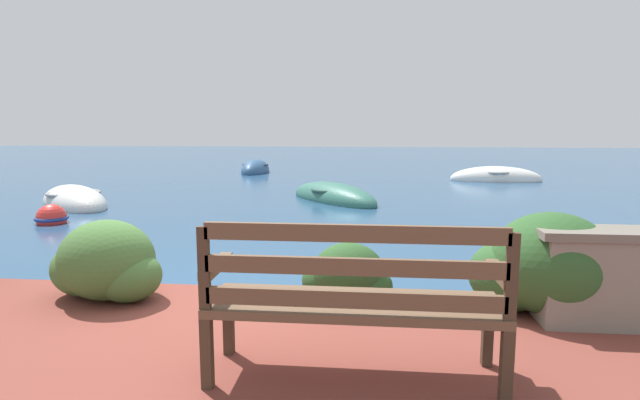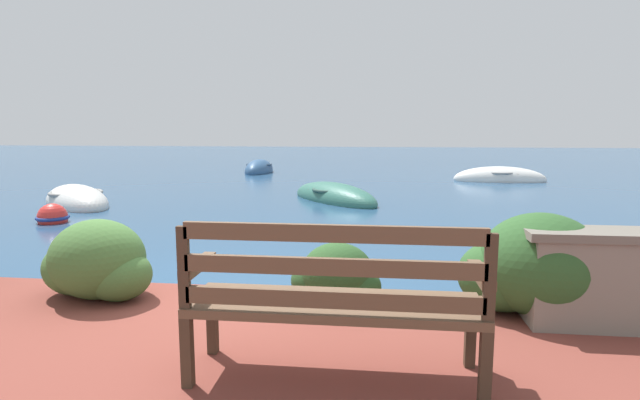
% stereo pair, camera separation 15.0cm
% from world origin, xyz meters
% --- Properties ---
extents(ground_plane, '(80.00, 80.00, 0.00)m').
position_xyz_m(ground_plane, '(0.00, 0.00, 0.00)').
color(ground_plane, navy).
extents(park_bench, '(1.65, 0.48, 0.93)m').
position_xyz_m(park_bench, '(1.00, -1.60, 0.71)').
color(park_bench, '#433123').
rests_on(park_bench, patio_terrace).
extents(hedge_clump_left, '(0.98, 0.70, 0.67)m').
position_xyz_m(hedge_clump_left, '(-1.09, -0.43, 0.51)').
color(hedge_clump_left, '#426B33').
rests_on(hedge_clump_left, patio_terrace).
extents(hedge_clump_centre, '(0.74, 0.53, 0.50)m').
position_xyz_m(hedge_clump_centre, '(0.91, -0.35, 0.44)').
color(hedge_clump_centre, '#284C23').
rests_on(hedge_clump_centre, patio_terrace).
extents(hedge_clump_right, '(1.15, 0.83, 0.78)m').
position_xyz_m(hedge_clump_right, '(2.45, -0.40, 0.56)').
color(hedge_clump_right, '#2D5628').
rests_on(hedge_clump_right, patio_terrace).
extents(rowboat_nearest, '(2.60, 2.51, 0.76)m').
position_xyz_m(rowboat_nearest, '(-5.16, 5.65, 0.07)').
color(rowboat_nearest, silver).
rests_on(rowboat_nearest, ground_plane).
extents(rowboat_mid, '(2.60, 2.89, 0.71)m').
position_xyz_m(rowboat_mid, '(0.26, 6.97, 0.06)').
color(rowboat_mid, '#336B5B').
rests_on(rowboat_mid, ground_plane).
extents(rowboat_far, '(2.81, 1.14, 0.80)m').
position_xyz_m(rowboat_far, '(4.99, 11.67, 0.07)').
color(rowboat_far, silver).
rests_on(rowboat_far, ground_plane).
extents(rowboat_outer, '(0.95, 2.21, 0.86)m').
position_xyz_m(rowboat_outer, '(-3.13, 13.81, 0.07)').
color(rowboat_outer, '#2D517A').
rests_on(rowboat_outer, ground_plane).
extents(mooring_buoy, '(0.55, 0.55, 0.50)m').
position_xyz_m(mooring_buoy, '(-4.39, 3.73, 0.09)').
color(mooring_buoy, red).
rests_on(mooring_buoy, ground_plane).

